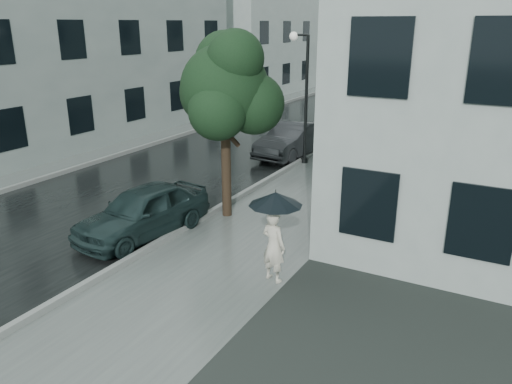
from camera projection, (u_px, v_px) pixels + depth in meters
The scene contains 14 objects.
ground at pixel (202, 267), 11.29m from camera, with size 120.00×120.00×0.00m, color black.
sidewalk at pixel (366, 153), 21.16m from camera, with size 3.50×60.00×0.01m, color slate.
kerb_near at pixel (326, 146), 21.96m from camera, with size 0.15×60.00×0.15m, color slate.
asphalt_road at pixel (256, 139), 23.56m from camera, with size 6.85×60.00×0.00m, color black.
kerb_far at pixel (195, 131), 25.11m from camera, with size 0.15×60.00×0.15m, color slate.
sidewalk_far at pixel (180, 130), 25.55m from camera, with size 1.70×60.00×0.01m, color #4C5451.
building_far_a at pixel (46, 34), 22.62m from camera, with size 7.02×20.00×9.50m.
building_far_b at pixel (267, 38), 41.18m from camera, with size 7.02×18.00×8.00m.
pedestrian at pixel (274, 246), 10.44m from camera, with size 0.58×0.38×1.58m, color beige.
umbrella at pixel (276, 199), 10.07m from camera, with size 1.37×1.37×1.11m.
street_tree at pixel (226, 88), 13.23m from camera, with size 3.10×2.81×5.12m.
lamp_post at pixel (302, 90), 18.80m from camera, with size 0.84×0.37×4.92m.
car_near at pixel (143, 211), 12.77m from camera, with size 1.54×3.82×1.30m, color #1A2C2C.
car_far at pixel (293, 140), 20.43m from camera, with size 1.44×4.14×1.36m, color #232528.
Camera 1 is at (5.90, -8.33, 5.24)m, focal length 35.00 mm.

